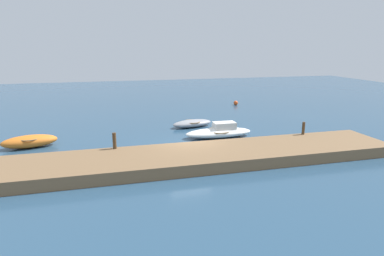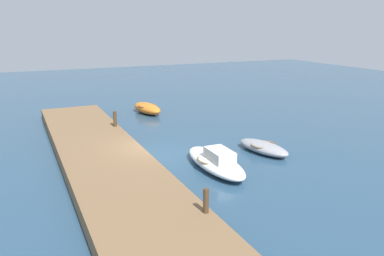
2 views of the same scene
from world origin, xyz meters
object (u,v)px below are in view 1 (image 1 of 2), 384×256
Objects in this scene: mooring_post_mid_west at (303,128)px; marker_buoy at (236,103)px; rowboat_grey at (192,123)px; motorboat_white at (219,132)px; mooring_post_west at (114,141)px; rowboat_orange at (30,141)px.

mooring_post_mid_west reaches higher than marker_buoy.
motorboat_white is (1.07, -3.38, 0.10)m from rowboat_grey.
mooring_post_west is 1.11× the size of mooring_post_mid_west.
rowboat_grey is 0.99× the size of rowboat_orange.
mooring_post_mid_west is (4.72, -2.89, 0.66)m from motorboat_white.
rowboat_orange is 17.44m from mooring_post_mid_west.
mooring_post_mid_west reaches higher than rowboat_orange.
motorboat_white reaches higher than marker_buoy.
rowboat_grey is at bearing -130.42° from marker_buoy.
rowboat_orange reaches higher than marker_buoy.
rowboat_orange is at bearing 167.87° from mooring_post_mid_west.
motorboat_white is at bearing 21.85° from mooring_post_west.
mooring_post_west is 1.92× the size of marker_buoy.
motorboat_white reaches higher than rowboat_grey.
rowboat_orange is at bearing -177.50° from rowboat_grey.
rowboat_grey is at bearing 132.73° from mooring_post_mid_west.
mooring_post_mid_west is at bearing -30.72° from motorboat_white.
mooring_post_mid_west is at bearing -57.81° from rowboat_grey.
mooring_post_west reaches higher than rowboat_orange.
motorboat_white is (12.33, -0.77, -0.01)m from rowboat_orange.
motorboat_white is 13.06m from marker_buoy.
rowboat_orange is 3.79× the size of mooring_post_west.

